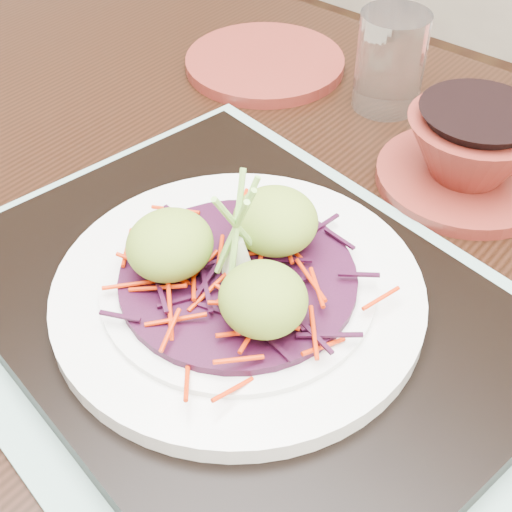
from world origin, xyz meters
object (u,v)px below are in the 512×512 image
Objects in this scene: terracotta_bowl_set at (469,156)px; white_plate at (238,291)px; terracotta_side_plate at (265,63)px; water_glass at (390,61)px; dining_table at (247,349)px; serving_tray at (239,308)px.

white_plate is at bearing -101.48° from terracotta_bowl_set.
terracotta_side_plate is 1.80× the size of water_glass.
terracotta_bowl_set is at bearing 68.33° from dining_table.
water_glass is (0.15, 0.02, 0.04)m from terracotta_side_plate.
white_plate is 0.26m from terracotta_bowl_set.
white_plate is at bearing -54.38° from dining_table.
water_glass is 0.15m from terracotta_bowl_set.
serving_tray is 0.34m from water_glass.
white_plate is 1.49× the size of terracotta_side_plate.
dining_table is at bearing -54.47° from terracotta_side_plate.
terracotta_bowl_set reaches higher than white_plate.
serving_tray is 0.38m from terracotta_side_plate.
water_glass reaches higher than terracotta_side_plate.
serving_tray is 0.26m from terracotta_bowl_set.
dining_table is 0.15m from white_plate.
water_glass reaches higher than terracotta_bowl_set.
serving_tray is at bearing -77.19° from water_glass.
terracotta_side_plate is 1.04× the size of terracotta_bowl_set.
dining_table is 0.26m from terracotta_bowl_set.
dining_table is at bearing -112.34° from terracotta_bowl_set.
serving_tray reaches higher than terracotta_side_plate.
serving_tray is (0.03, -0.05, 0.12)m from dining_table.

